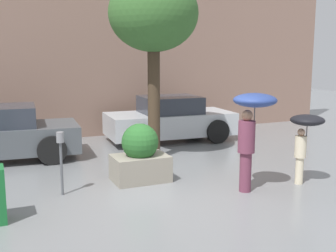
{
  "coord_description": "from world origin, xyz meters",
  "views": [
    {
      "loc": [
        -3.0,
        -6.93,
        2.64
      ],
      "look_at": [
        0.67,
        1.6,
        1.05
      ],
      "focal_mm": 45.0,
      "sensor_mm": 36.0,
      "label": 1
    }
  ],
  "objects_px": {
    "parked_car_far": "(1,135)",
    "parking_meter": "(61,150)",
    "person_child": "(305,130)",
    "person_adult": "(252,119)",
    "parked_car_near": "(170,120)",
    "street_tree": "(153,16)",
    "planter_box": "(140,156)"
  },
  "relations": [
    {
      "from": "parked_car_far",
      "to": "parking_meter",
      "type": "relative_size",
      "value": 3.21
    },
    {
      "from": "person_child",
      "to": "parking_meter",
      "type": "distance_m",
      "value": 4.82
    },
    {
      "from": "person_adult",
      "to": "person_child",
      "type": "bearing_deg",
      "value": 9.55
    },
    {
      "from": "person_adult",
      "to": "parked_car_near",
      "type": "xyz_separation_m",
      "value": [
        0.53,
        5.11,
        -0.79
      ]
    },
    {
      "from": "parked_car_near",
      "to": "street_tree",
      "type": "bearing_deg",
      "value": 149.51
    },
    {
      "from": "street_tree",
      "to": "person_child",
      "type": "bearing_deg",
      "value": -57.9
    },
    {
      "from": "person_adult",
      "to": "parked_car_near",
      "type": "relative_size",
      "value": 0.49
    },
    {
      "from": "person_adult",
      "to": "street_tree",
      "type": "height_order",
      "value": "street_tree"
    },
    {
      "from": "parked_car_near",
      "to": "parking_meter",
      "type": "height_order",
      "value": "parked_car_near"
    },
    {
      "from": "person_child",
      "to": "street_tree",
      "type": "distance_m",
      "value": 4.5
    },
    {
      "from": "person_adult",
      "to": "person_child",
      "type": "relative_size",
      "value": 1.32
    },
    {
      "from": "street_tree",
      "to": "parking_meter",
      "type": "xyz_separation_m",
      "value": [
        -2.63,
        -1.92,
        -2.67
      ]
    },
    {
      "from": "planter_box",
      "to": "parking_meter",
      "type": "height_order",
      "value": "planter_box"
    },
    {
      "from": "parked_car_near",
      "to": "street_tree",
      "type": "xyz_separation_m",
      "value": [
        -1.3,
        -1.97,
        2.91
      ]
    },
    {
      "from": "person_adult",
      "to": "parked_car_near",
      "type": "distance_m",
      "value": 5.2
    },
    {
      "from": "planter_box",
      "to": "person_adult",
      "type": "height_order",
      "value": "person_adult"
    },
    {
      "from": "person_adult",
      "to": "parked_car_near",
      "type": "height_order",
      "value": "person_adult"
    },
    {
      "from": "person_child",
      "to": "parking_meter",
      "type": "height_order",
      "value": "person_child"
    },
    {
      "from": "parked_car_near",
      "to": "street_tree",
      "type": "relative_size",
      "value": 0.86
    },
    {
      "from": "person_child",
      "to": "parked_car_near",
      "type": "bearing_deg",
      "value": 149.0
    },
    {
      "from": "person_child",
      "to": "parked_car_far",
      "type": "bearing_deg",
      "value": -168.38
    },
    {
      "from": "street_tree",
      "to": "parking_meter",
      "type": "height_order",
      "value": "street_tree"
    },
    {
      "from": "parked_car_near",
      "to": "parking_meter",
      "type": "distance_m",
      "value": 5.54
    },
    {
      "from": "person_adult",
      "to": "parking_meter",
      "type": "bearing_deg",
      "value": 173.02
    },
    {
      "from": "parking_meter",
      "to": "parked_car_far",
      "type": "bearing_deg",
      "value": 105.99
    },
    {
      "from": "street_tree",
      "to": "parking_meter",
      "type": "distance_m",
      "value": 4.22
    },
    {
      "from": "parked_car_near",
      "to": "street_tree",
      "type": "height_order",
      "value": "street_tree"
    },
    {
      "from": "person_adult",
      "to": "parking_meter",
      "type": "relative_size",
      "value": 1.58
    },
    {
      "from": "parked_car_far",
      "to": "street_tree",
      "type": "xyz_separation_m",
      "value": [
        3.58,
        -1.41,
        2.91
      ]
    },
    {
      "from": "street_tree",
      "to": "parked_car_near",
      "type": "bearing_deg",
      "value": 56.67
    },
    {
      "from": "planter_box",
      "to": "parked_car_near",
      "type": "distance_m",
      "value": 4.27
    },
    {
      "from": "parked_car_far",
      "to": "parking_meter",
      "type": "bearing_deg",
      "value": -159.86
    }
  ]
}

